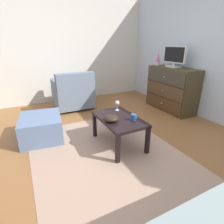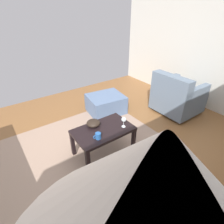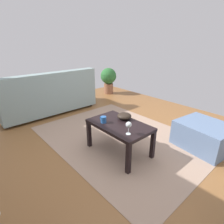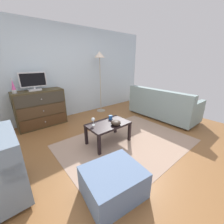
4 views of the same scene
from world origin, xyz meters
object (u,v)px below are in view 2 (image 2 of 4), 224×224
(bowl_decorative, at_px, (94,123))
(armchair, at_px, (177,97))
(wine_glass, at_px, (124,120))
(coffee_table, at_px, (103,133))
(mug, at_px, (98,136))
(ottoman, at_px, (106,104))

(bowl_decorative, height_order, armchair, armchair)
(wine_glass, height_order, bowl_decorative, wine_glass)
(armchair, bearing_deg, wine_glass, 9.61)
(bowl_decorative, bearing_deg, coffee_table, 112.08)
(coffee_table, bearing_deg, mug, 38.60)
(coffee_table, height_order, wine_glass, wine_glass)
(coffee_table, bearing_deg, ottoman, -125.67)
(wine_glass, distance_m, mug, 0.45)
(wine_glass, relative_size, ottoman, 0.22)
(coffee_table, xyz_separation_m, armchair, (-1.87, -0.15, -0.02))
(wine_glass, relative_size, bowl_decorative, 0.80)
(armchair, bearing_deg, bowl_decorative, -0.11)
(ottoman, bearing_deg, mug, 51.98)
(bowl_decorative, height_order, ottoman, bowl_decorative)
(wine_glass, height_order, armchair, armchair)
(bowl_decorative, bearing_deg, armchair, 179.89)
(armchair, distance_m, ottoman, 1.44)
(wine_glass, bearing_deg, armchair, -170.39)
(coffee_table, relative_size, armchair, 0.99)
(armchair, bearing_deg, coffee_table, 4.63)
(coffee_table, bearing_deg, wine_glass, 156.58)
(bowl_decorative, relative_size, ottoman, 0.28)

